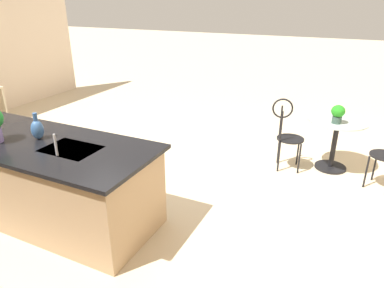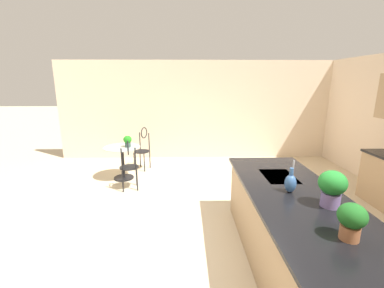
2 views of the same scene
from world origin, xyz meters
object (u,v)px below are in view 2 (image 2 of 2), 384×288
bistro_table (123,160)px  potted_plant_on_table (128,141)px  potted_plant_counter_near (332,186)px  vase_on_counter (290,183)px  chair_by_island (143,146)px  potted_plant_counter_far (352,219)px  chair_near_window (129,163)px

bistro_table → potted_plant_on_table: size_ratio=3.17×
potted_plant_counter_near → vase_on_counter: potted_plant_counter_near is taller
vase_on_counter → bistro_table: bearing=-137.4°
vase_on_counter → chair_by_island: bearing=-147.3°
bistro_table → vase_on_counter: vase_on_counter is taller
potted_plant_counter_far → chair_by_island: bearing=-151.7°
potted_plant_counter_near → potted_plant_counter_far: (0.55, -0.15, -0.04)m
bistro_table → vase_on_counter: bearing=42.6°
bistro_table → chair_by_island: chair_by_island is taller
potted_plant_counter_near → potted_plant_on_table: bearing=-139.2°
chair_by_island → potted_plant_counter_near: size_ratio=2.77×
potted_plant_counter_near → potted_plant_counter_far: bearing=-15.2°
potted_plant_counter_near → potted_plant_counter_far: potted_plant_counter_near is taller
bistro_table → potted_plant_counter_near: (3.18, 2.86, 0.69)m
chair_near_window → potted_plant_counter_near: (2.55, 2.58, 0.56)m
potted_plant_counter_far → potted_plant_counter_near: bearing=164.8°
chair_near_window → vase_on_counter: vase_on_counter is taller
potted_plant_on_table → potted_plant_counter_near: (3.16, 2.73, 0.25)m
chair_by_island → potted_plant_on_table: (0.70, -0.20, 0.31)m
chair_by_island → potted_plant_on_table: 0.79m
potted_plant_counter_far → vase_on_counter: potted_plant_counter_far is taller
potted_plant_on_table → potted_plant_counter_near: size_ratio=0.67×
bistro_table → potted_plant_counter_near: 4.33m
chair_near_window → chair_by_island: same height
bistro_table → potted_plant_counter_far: (3.73, 2.72, 0.65)m
bistro_table → chair_near_window: chair_near_window is taller
chair_by_island → potted_plant_counter_far: size_ratio=3.39×
bistro_table → chair_near_window: 0.70m
potted_plant_counter_near → vase_on_counter: bearing=-142.6°
bistro_table → potted_plant_counter_far: bearing=36.1°
chair_by_island → potted_plant_counter_near: (3.86, 2.52, 0.56)m
potted_plant_counter_far → vase_on_counter: size_ratio=1.07×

